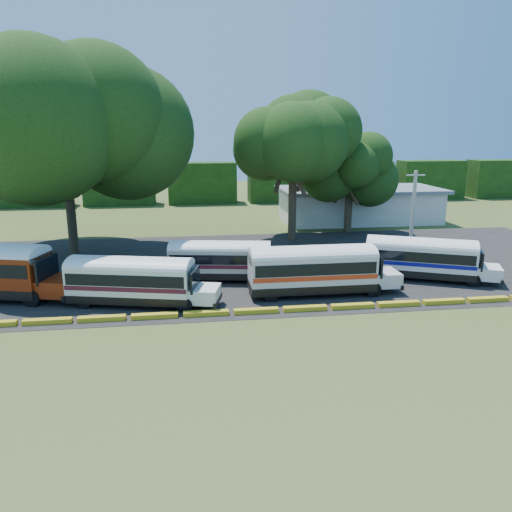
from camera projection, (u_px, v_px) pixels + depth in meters
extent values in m
plane|color=#304B19|center=(233.00, 321.00, 28.83)|extent=(160.00, 160.00, 0.00)
cube|color=black|center=(231.00, 266.00, 40.48)|extent=(64.00, 24.00, 0.02)
cube|color=gold|center=(47.00, 321.00, 28.34)|extent=(2.70, 0.45, 0.30)
cube|color=gold|center=(102.00, 319.00, 28.74)|extent=(2.70, 0.45, 0.30)
cube|color=gold|center=(155.00, 316.00, 29.15)|extent=(2.70, 0.45, 0.30)
cube|color=gold|center=(206.00, 314.00, 29.55)|extent=(2.70, 0.45, 0.30)
cube|color=gold|center=(256.00, 311.00, 29.95)|extent=(2.70, 0.45, 0.30)
cube|color=gold|center=(305.00, 309.00, 30.36)|extent=(2.70, 0.45, 0.30)
cube|color=gold|center=(352.00, 306.00, 30.76)|extent=(2.70, 0.45, 0.30)
cube|color=gold|center=(399.00, 304.00, 31.17)|extent=(2.70, 0.45, 0.30)
cube|color=gold|center=(444.00, 302.00, 31.57)|extent=(2.70, 0.45, 0.30)
cube|color=gold|center=(487.00, 300.00, 31.97)|extent=(2.70, 0.45, 0.30)
cube|color=silver|center=(359.00, 206.00, 59.60)|extent=(18.00, 8.00, 3.60)
cube|color=#5A5E62|center=(360.00, 190.00, 59.11)|extent=(19.00, 9.00, 0.40)
cube|color=black|center=(33.00, 185.00, 70.92)|extent=(10.00, 4.00, 6.00)
cube|color=black|center=(120.00, 184.00, 72.54)|extent=(10.00, 4.00, 6.00)
cube|color=black|center=(202.00, 183.00, 74.15)|extent=(10.00, 4.00, 6.00)
cube|color=black|center=(281.00, 182.00, 75.77)|extent=(10.00, 4.00, 6.00)
cube|color=black|center=(357.00, 181.00, 77.38)|extent=(10.00, 4.00, 6.00)
cube|color=black|center=(430.00, 180.00, 79.00)|extent=(10.00, 4.00, 6.00)
cube|color=black|center=(500.00, 179.00, 80.62)|extent=(10.00, 4.00, 6.00)
cylinder|color=black|center=(31.00, 298.00, 30.99)|extent=(1.15, 0.60, 1.11)
cylinder|color=black|center=(52.00, 287.00, 33.26)|extent=(1.15, 0.60, 1.11)
cube|color=maroon|center=(59.00, 286.00, 31.84)|extent=(2.58, 2.89, 1.05)
cube|color=black|center=(47.00, 269.00, 31.67)|extent=(0.86, 2.50, 1.52)
cube|color=black|center=(73.00, 293.00, 31.83)|extent=(0.93, 2.66, 0.33)
cylinder|color=black|center=(185.00, 305.00, 30.00)|extent=(0.97, 0.48, 0.94)
cylinder|color=black|center=(193.00, 295.00, 31.93)|extent=(0.97, 0.48, 0.94)
cylinder|color=black|center=(84.00, 301.00, 30.66)|extent=(0.97, 0.48, 0.94)
cylinder|color=black|center=(97.00, 291.00, 32.59)|extent=(0.97, 0.48, 0.94)
cube|color=black|center=(132.00, 296.00, 31.31)|extent=(8.02, 4.15, 0.52)
cube|color=white|center=(131.00, 279.00, 31.04)|extent=(8.02, 4.15, 1.71)
cube|color=black|center=(131.00, 276.00, 30.99)|extent=(7.74, 4.13, 0.72)
cube|color=#4D131F|center=(131.00, 284.00, 31.12)|extent=(7.96, 4.16, 0.28)
ellipsoid|color=white|center=(130.00, 265.00, 30.82)|extent=(8.02, 4.15, 1.05)
cube|color=white|center=(205.00, 294.00, 30.75)|extent=(2.14, 2.41, 0.89)
cube|color=black|center=(195.00, 279.00, 30.59)|extent=(0.66, 2.12, 1.29)
cube|color=black|center=(218.00, 300.00, 30.76)|extent=(0.72, 2.27, 0.28)
cube|color=black|center=(74.00, 295.00, 31.73)|extent=(0.72, 2.27, 0.28)
cylinder|color=black|center=(268.00, 279.00, 35.44)|extent=(0.92, 0.40, 0.89)
cylinder|color=black|center=(268.00, 271.00, 37.28)|extent=(0.92, 0.40, 0.89)
cylinder|color=black|center=(183.00, 278.00, 35.63)|extent=(0.92, 0.40, 0.89)
cylinder|color=black|center=(188.00, 271.00, 37.47)|extent=(0.92, 0.40, 0.89)
cube|color=black|center=(221.00, 273.00, 36.44)|extent=(7.55, 3.43, 0.49)
cube|color=beige|center=(220.00, 259.00, 36.18)|extent=(7.55, 3.43, 1.62)
cube|color=black|center=(220.00, 256.00, 36.13)|extent=(7.27, 3.43, 0.68)
cube|color=#4C131D|center=(220.00, 263.00, 36.26)|extent=(7.49, 3.45, 0.27)
ellipsoid|color=white|center=(220.00, 248.00, 35.98)|extent=(7.55, 3.43, 1.00)
cube|color=beige|center=(281.00, 270.00, 36.23)|extent=(1.91, 2.20, 0.84)
cube|color=black|center=(274.00, 258.00, 36.04)|extent=(0.48, 2.03, 1.22)
cube|color=black|center=(292.00, 274.00, 36.30)|extent=(0.53, 2.17, 0.27)
cube|color=black|center=(172.00, 273.00, 36.57)|extent=(0.53, 2.17, 0.27)
cylinder|color=black|center=(373.00, 290.00, 32.82)|extent=(1.01, 0.28, 1.01)
cylinder|color=black|center=(362.00, 280.00, 34.89)|extent=(1.01, 0.28, 1.01)
cylinder|color=black|center=(271.00, 294.00, 31.89)|extent=(1.01, 0.28, 1.01)
cylinder|color=black|center=(266.00, 284.00, 33.97)|extent=(1.01, 0.28, 1.01)
cube|color=black|center=(311.00, 285.00, 33.29)|extent=(8.27, 2.52, 0.55)
cube|color=silver|center=(312.00, 268.00, 32.99)|extent=(8.27, 2.52, 1.85)
cube|color=black|center=(312.00, 265.00, 32.94)|extent=(7.94, 2.58, 0.77)
cube|color=red|center=(312.00, 273.00, 33.08)|extent=(8.19, 2.56, 0.30)
ellipsoid|color=white|center=(312.00, 254.00, 32.76)|extent=(8.27, 2.52, 1.13)
cube|color=silver|center=(384.00, 278.00, 33.89)|extent=(1.82, 2.22, 0.96)
cube|color=black|center=(376.00, 264.00, 33.56)|extent=(0.15, 2.32, 1.38)
cube|color=black|center=(395.00, 283.00, 34.11)|extent=(0.18, 2.47, 0.30)
cube|color=black|center=(251.00, 289.00, 32.76)|extent=(0.18, 2.47, 0.30)
cylinder|color=black|center=(473.00, 281.00, 34.89)|extent=(0.96, 0.62, 0.93)
cylinder|color=black|center=(470.00, 273.00, 36.75)|extent=(0.96, 0.62, 0.93)
cylinder|color=black|center=(380.00, 273.00, 36.62)|extent=(0.96, 0.62, 0.93)
cylinder|color=black|center=(382.00, 267.00, 38.48)|extent=(0.96, 0.62, 0.93)
cube|color=black|center=(419.00, 271.00, 36.78)|extent=(7.95, 5.28, 0.51)
cube|color=white|center=(420.00, 256.00, 36.50)|extent=(7.95, 5.28, 1.71)
cube|color=black|center=(420.00, 254.00, 36.45)|extent=(7.69, 5.20, 0.72)
cube|color=#0C0D7C|center=(420.00, 261.00, 36.59)|extent=(7.89, 5.28, 0.28)
ellipsoid|color=white|center=(421.00, 245.00, 36.29)|extent=(7.95, 5.28, 1.05)
cube|color=white|center=(488.00, 272.00, 35.44)|extent=(2.38, 2.57, 0.89)
cube|color=black|center=(480.00, 259.00, 35.37)|extent=(1.01, 2.02, 1.28)
cube|color=black|center=(499.00, 278.00, 35.32)|extent=(1.09, 2.16, 0.28)
cube|color=black|center=(366.00, 268.00, 37.83)|extent=(1.09, 2.16, 0.28)
cylinder|color=#35241A|center=(71.00, 210.00, 43.15)|extent=(0.80, 0.80, 8.01)
cylinder|color=#35241A|center=(83.00, 169.00, 42.89)|extent=(1.40, 2.86, 4.55)
cylinder|color=#35241A|center=(57.00, 169.00, 42.97)|extent=(2.19, 2.49, 4.55)
cylinder|color=#35241A|center=(61.00, 171.00, 41.04)|extent=(2.92, 0.93, 4.55)
ellipsoid|color=black|center=(62.00, 118.00, 41.26)|extent=(15.85, 15.85, 11.63)
cylinder|color=#35241A|center=(292.00, 204.00, 49.31)|extent=(0.80, 0.80, 7.15)
cylinder|color=#35241A|center=(304.00, 172.00, 49.14)|extent=(1.31, 2.61, 4.09)
cylinder|color=#35241A|center=(281.00, 172.00, 49.22)|extent=(2.02, 2.29, 4.09)
cylinder|color=#35241A|center=(293.00, 174.00, 47.29)|extent=(2.65, 0.89, 4.09)
ellipsoid|color=black|center=(294.00, 132.00, 47.61)|extent=(9.64, 9.64, 7.07)
cylinder|color=#35241A|center=(348.00, 209.00, 53.49)|extent=(0.80, 0.80, 4.78)
cylinder|color=#35241A|center=(359.00, 190.00, 53.58)|extent=(1.05, 1.91, 2.81)
cylinder|color=#35241A|center=(338.00, 190.00, 53.65)|extent=(1.54, 1.72, 2.81)
cylinder|color=#35241A|center=(351.00, 192.00, 51.73)|extent=(1.92, 0.76, 2.81)
ellipsoid|color=black|center=(350.00, 164.00, 52.31)|extent=(7.76, 7.76, 5.69)
cylinder|color=#99988B|center=(413.00, 216.00, 41.61)|extent=(0.30, 0.30, 7.48)
cube|color=#99988B|center=(416.00, 175.00, 40.78)|extent=(1.60, 0.12, 0.12)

